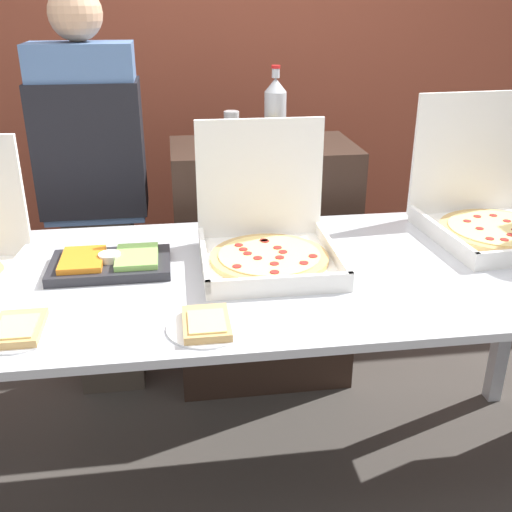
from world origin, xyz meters
name	(u,v)px	position (x,y,z in m)	size (l,w,h in m)	color
ground_plane	(256,492)	(0.00, 0.00, 0.00)	(16.00, 16.00, 0.00)	#423D38
brick_wall_behind	(211,55)	(0.00, 1.70, 1.40)	(10.00, 0.06, 2.80)	brown
buffet_table	(256,298)	(0.00, 0.00, 0.81)	(2.39, 0.92, 0.91)	#B7BABF
pizza_box_far_left	(267,238)	(0.05, 0.08, 0.98)	(0.43, 0.44, 0.42)	white
pizza_box_near_left	(493,210)	(0.88, 0.21, 0.99)	(0.51, 0.52, 0.47)	white
paper_plate_front_left	(206,325)	(-0.18, -0.33, 0.92)	(0.21, 0.21, 0.03)	white
paper_plate_front_right	(19,330)	(-0.65, -0.29, 0.92)	(0.20, 0.20, 0.03)	white
veggie_tray	(110,263)	(-0.45, 0.07, 0.93)	(0.37, 0.23, 0.05)	#28282D
sideboard_podium	(263,265)	(0.14, 0.80, 0.56)	(0.78, 0.45, 1.11)	black
soda_bottle	(275,111)	(0.19, 0.80, 1.25)	(0.09, 0.09, 0.32)	#B7BCC1
soda_can_silver	(232,126)	(0.02, 0.90, 1.18)	(0.07, 0.07, 0.12)	silver
soda_can_colored	(266,135)	(0.14, 0.70, 1.18)	(0.07, 0.07, 0.12)	gold
person_server_vest	(94,183)	(-0.57, 0.80, 0.98)	(0.42, 0.24, 1.73)	#473D33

